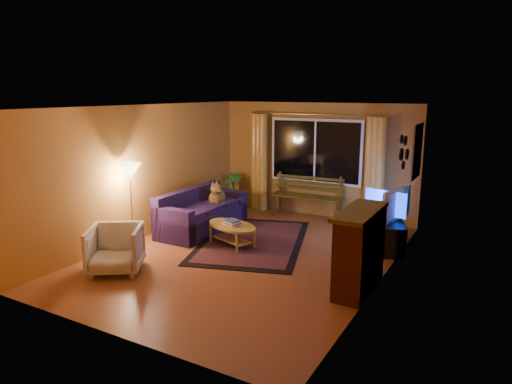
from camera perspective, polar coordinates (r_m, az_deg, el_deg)
The scene contains 22 objects.
floor at distance 7.86m, azimuth -1.08°, elevation -7.98°, with size 4.50×6.00×0.02m, color brown.
ceiling at distance 7.37m, azimuth -1.16°, elevation 10.70°, with size 4.50×6.00×0.02m, color white.
wall_back at distance 10.19m, azimuth 7.49°, elevation 3.98°, with size 4.50×0.02×2.50m, color #B47B31.
wall_left at distance 8.86m, azimuth -13.85°, elevation 2.45°, with size 0.02×6.00×2.50m, color #B47B31.
wall_right at distance 6.69m, azimuth 15.83°, elevation -0.87°, with size 0.02×6.00×2.50m, color #B47B31.
window at distance 10.10m, azimuth 7.39°, elevation 5.06°, with size 2.00×0.02×1.30m, color black.
curtain_rod at distance 9.99m, azimuth 7.42°, elevation 9.59°, with size 0.03×0.03×3.20m, color #BF8C3F.
curtain_left at distance 10.66m, azimuth 0.45°, elevation 3.76°, with size 0.36×0.36×2.24m, color gold.
curtain_right at distance 9.67m, azimuth 14.62°, elevation 2.45°, with size 0.36×0.36×2.24m, color gold.
bench at distance 10.13m, azimuth 6.29°, elevation -1.88°, with size 1.58×0.46×0.47m, color #43340E.
potted_plant at distance 10.85m, azimuth -2.94°, elevation 0.17°, with size 0.48×0.48×0.85m, color #235B1E.
sofa at distance 9.16m, azimuth -6.72°, elevation -2.32°, with size 0.87×2.03×0.82m, color #24153B.
dog at distance 9.43m, azimuth -4.89°, elevation -0.25°, with size 0.35×0.48×0.52m, color brown, non-canonical shape.
armchair at distance 7.39m, azimuth -17.18°, elevation -6.56°, with size 0.77×0.72×0.80m, color beige.
floor_lamp at distance 8.34m, azimuth -15.29°, elevation -1.68°, with size 0.25×0.25×1.52m, color #BF8C3F.
rug at distance 8.55m, azimuth -0.44°, elevation -6.14°, with size 1.84×2.90×0.02m, color #662305.
coffee_table at distance 8.27m, azimuth -3.01°, elevation -5.41°, with size 1.10×1.10×0.40m, color #B58E35.
tv_console at distance 8.50m, azimuth 16.30°, elevation -4.97°, with size 0.42×1.26×0.52m, color black.
television at distance 8.36m, azimuth 16.53°, elevation -1.40°, with size 0.98×0.13×0.56m, color black.
fireplace at distance 6.56m, azimuth 12.84°, elevation -7.34°, with size 0.40×1.20×1.10m, color maroon.
mirror_cluster at distance 7.86m, azimuth 17.98°, elevation 5.02°, with size 0.06×0.60×0.56m, color black, non-canonical shape.
painting at distance 9.00m, azimuth 19.47°, elevation 4.83°, with size 0.04×0.76×0.96m, color #EC461A.
Camera 1 is at (3.73, -6.35, 2.74)m, focal length 32.00 mm.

